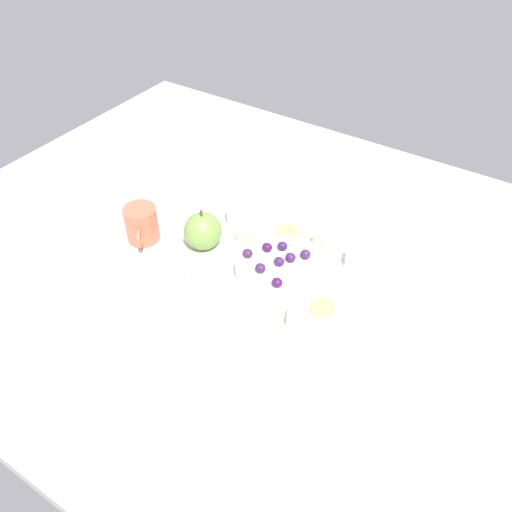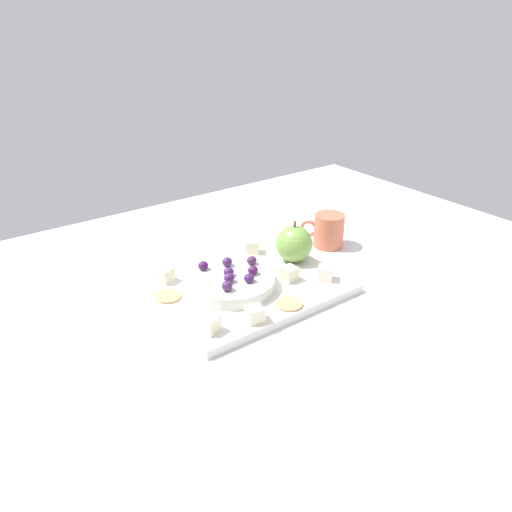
{
  "view_description": "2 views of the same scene",
  "coord_description": "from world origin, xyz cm",
  "px_view_note": "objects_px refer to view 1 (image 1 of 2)",
  "views": [
    {
      "loc": [
        42.29,
        -64.09,
        72.15
      ],
      "look_at": [
        3.09,
        -3.77,
        7.42
      ],
      "focal_mm": 36.51,
      "sensor_mm": 36.0,
      "label": 1
    },
    {
      "loc": [
        50.18,
        63.13,
        50.77
      ],
      "look_at": [
        1.37,
        -3.5,
        9.2
      ],
      "focal_mm": 34.35,
      "sensor_mm": 36.0,
      "label": 2
    }
  ],
  "objects_px": {
    "serving_dish": "(279,268)",
    "cheese_cube_2": "(322,239)",
    "grape_0": "(248,253)",
    "grape_3": "(277,282)",
    "grape_4": "(260,268)",
    "cheese_cube_0": "(198,273)",
    "platter": "(266,265)",
    "cheese_cube_1": "(296,318)",
    "grape_6": "(282,246)",
    "grape_2": "(267,247)",
    "grape_1": "(279,261)",
    "cup": "(142,224)",
    "cracker_1": "(322,307)",
    "cheese_cube_3": "(233,216)",
    "grape_5": "(291,257)",
    "grape_7": "(306,254)",
    "cheese_cube_5": "(245,235)",
    "apple_whole": "(203,231)",
    "cheese_cube_4": "(353,258)",
    "cracker_0": "(287,231)"
  },
  "relations": [
    {
      "from": "cracker_1",
      "to": "grape_6",
      "type": "bearing_deg",
      "value": 149.81
    },
    {
      "from": "cheese_cube_3",
      "to": "cheese_cube_5",
      "type": "bearing_deg",
      "value": -34.6
    },
    {
      "from": "apple_whole",
      "to": "grape_1",
      "type": "height_order",
      "value": "apple_whole"
    },
    {
      "from": "grape_0",
      "to": "grape_3",
      "type": "bearing_deg",
      "value": -22.75
    },
    {
      "from": "grape_0",
      "to": "grape_6",
      "type": "xyz_separation_m",
      "value": [
        0.04,
        0.05,
        0.0
      ]
    },
    {
      "from": "platter",
      "to": "grape_2",
      "type": "distance_m",
      "value": 0.04
    },
    {
      "from": "cheese_cube_0",
      "to": "cheese_cube_1",
      "type": "distance_m",
      "value": 0.2
    },
    {
      "from": "cracker_1",
      "to": "grape_5",
      "type": "height_order",
      "value": "grape_5"
    },
    {
      "from": "cheese_cube_0",
      "to": "cracker_1",
      "type": "distance_m",
      "value": 0.23
    },
    {
      "from": "grape_7",
      "to": "apple_whole",
      "type": "bearing_deg",
      "value": -164.6
    },
    {
      "from": "cheese_cube_1",
      "to": "cheese_cube_4",
      "type": "bearing_deg",
      "value": 84.95
    },
    {
      "from": "cracker_1",
      "to": "grape_2",
      "type": "bearing_deg",
      "value": 159.93
    },
    {
      "from": "grape_2",
      "to": "grape_6",
      "type": "bearing_deg",
      "value": 40.47
    },
    {
      "from": "serving_dish",
      "to": "grape_7",
      "type": "height_order",
      "value": "grape_7"
    },
    {
      "from": "grape_7",
      "to": "platter",
      "type": "bearing_deg",
      "value": -157.72
    },
    {
      "from": "cheese_cube_5",
      "to": "grape_3",
      "type": "distance_m",
      "value": 0.16
    },
    {
      "from": "cheese_cube_5",
      "to": "grape_4",
      "type": "distance_m",
      "value": 0.12
    },
    {
      "from": "serving_dish",
      "to": "cheese_cube_5",
      "type": "distance_m",
      "value": 0.11
    },
    {
      "from": "cheese_cube_2",
      "to": "cracker_1",
      "type": "relative_size",
      "value": 0.57
    },
    {
      "from": "cheese_cube_1",
      "to": "grape_4",
      "type": "relative_size",
      "value": 1.37
    },
    {
      "from": "platter",
      "to": "grape_0",
      "type": "relative_size",
      "value": 17.44
    },
    {
      "from": "cheese_cube_5",
      "to": "grape_0",
      "type": "bearing_deg",
      "value": -52.45
    },
    {
      "from": "grape_7",
      "to": "cheese_cube_5",
      "type": "bearing_deg",
      "value": 178.46
    },
    {
      "from": "cheese_cube_0",
      "to": "grape_4",
      "type": "height_order",
      "value": "grape_4"
    },
    {
      "from": "platter",
      "to": "grape_2",
      "type": "relative_size",
      "value": 17.44
    },
    {
      "from": "serving_dish",
      "to": "cheese_cube_2",
      "type": "relative_size",
      "value": 6.15
    },
    {
      "from": "grape_4",
      "to": "grape_5",
      "type": "relative_size",
      "value": 1.0
    },
    {
      "from": "cheese_cube_1",
      "to": "grape_6",
      "type": "bearing_deg",
      "value": 128.89
    },
    {
      "from": "cheese_cube_0",
      "to": "cheese_cube_2",
      "type": "relative_size",
      "value": 1.0
    },
    {
      "from": "cheese_cube_2",
      "to": "grape_2",
      "type": "relative_size",
      "value": 1.37
    },
    {
      "from": "grape_1",
      "to": "grape_5",
      "type": "relative_size",
      "value": 1.0
    },
    {
      "from": "cheese_cube_1",
      "to": "grape_2",
      "type": "bearing_deg",
      "value": 139.03
    },
    {
      "from": "platter",
      "to": "cheese_cube_5",
      "type": "xyz_separation_m",
      "value": [
        -0.07,
        0.03,
        0.02
      ]
    },
    {
      "from": "cheese_cube_2",
      "to": "cheese_cube_3",
      "type": "relative_size",
      "value": 1.0
    },
    {
      "from": "grape_7",
      "to": "grape_1",
      "type": "bearing_deg",
      "value": -126.12
    },
    {
      "from": "cheese_cube_0",
      "to": "grape_0",
      "type": "bearing_deg",
      "value": 53.47
    },
    {
      "from": "grape_7",
      "to": "cup",
      "type": "relative_size",
      "value": 0.22
    },
    {
      "from": "serving_dish",
      "to": "cracker_1",
      "type": "height_order",
      "value": "serving_dish"
    },
    {
      "from": "grape_0",
      "to": "grape_4",
      "type": "height_order",
      "value": "grape_4"
    },
    {
      "from": "serving_dish",
      "to": "cheese_cube_3",
      "type": "height_order",
      "value": "cheese_cube_3"
    },
    {
      "from": "cheese_cube_5",
      "to": "grape_6",
      "type": "height_order",
      "value": "grape_6"
    },
    {
      "from": "apple_whole",
      "to": "cracker_0",
      "type": "height_order",
      "value": "apple_whole"
    },
    {
      "from": "grape_2",
      "to": "grape_4",
      "type": "relative_size",
      "value": 1.0
    },
    {
      "from": "grape_1",
      "to": "cup",
      "type": "xyz_separation_m",
      "value": [
        -0.3,
        -0.05,
        -0.01
      ]
    },
    {
      "from": "cheese_cube_3",
      "to": "grape_5",
      "type": "height_order",
      "value": "grape_5"
    },
    {
      "from": "platter",
      "to": "apple_whole",
      "type": "distance_m",
      "value": 0.14
    },
    {
      "from": "serving_dish",
      "to": "grape_3",
      "type": "relative_size",
      "value": 8.44
    },
    {
      "from": "platter",
      "to": "grape_0",
      "type": "bearing_deg",
      "value": -131.84
    },
    {
      "from": "grape_2",
      "to": "grape_5",
      "type": "distance_m",
      "value": 0.05
    },
    {
      "from": "serving_dish",
      "to": "grape_0",
      "type": "bearing_deg",
      "value": -165.35
    }
  ]
}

